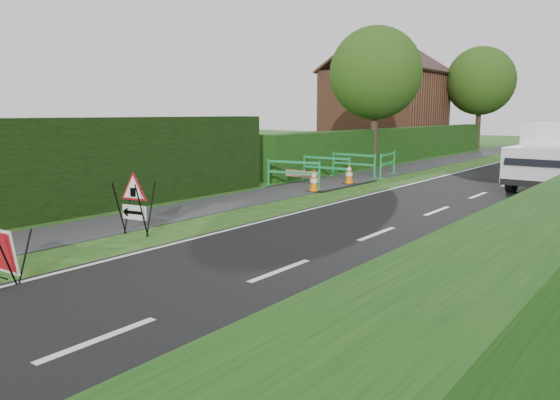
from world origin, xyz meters
The scene contains 16 objects.
ground centered at (0.00, 0.00, 0.00)m, with size 120.00×120.00×0.00m, color #184915.
footpath centered at (-3.00, 35.00, 0.01)m, with size 2.00×90.00×0.02m, color #2D2D30.
hedge_west_far centered at (-5.00, 22.00, 0.00)m, with size 1.00×24.00×1.80m, color #14380F.
house_west centered at (-10.00, 30.00, 2.90)m, with size 7.50×7.40×7.88m.
tree_nw centered at (-4.60, 18.00, 4.48)m, with size 4.40×4.40×6.70m.
tree_fw centered at (-4.60, 34.00, 4.83)m, with size 4.80×4.80×7.24m.
triangle_sign centered at (-1.62, 1.24, 0.81)m, with size 0.91×0.91×1.16m.
works_van centered at (4.11, 14.56, 1.20)m, with size 2.21×5.07×2.27m.
traffic_cone_3 centered at (-2.18, 9.09, 0.39)m, with size 0.38×0.38×0.79m.
traffic_cone_4 centered at (-2.23, 11.52, 0.39)m, with size 0.38×0.38×0.79m.
ped_barrier_0 centered at (-3.25, 9.40, 0.63)m, with size 2.09×0.67×1.00m.
ped_barrier_1 centered at (-3.26, 11.57, 0.63)m, with size 2.07×0.39×1.00m.
ped_barrier_2 centered at (-3.21, 13.57, 0.63)m, with size 2.08×0.46×1.00m.
ped_barrier_3 centered at (-2.20, 14.64, 0.63)m, with size 0.70×2.09×1.00m.
redwhite_plank centered at (-3.26, 9.94, 0.00)m, with size 1.50×0.04×0.25m, color red.
hatchback_car centered at (1.74, 27.49, 0.68)m, with size 1.61×3.99×1.36m, color white.
Camera 1 is at (7.80, -6.03, 2.63)m, focal length 35.00 mm.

